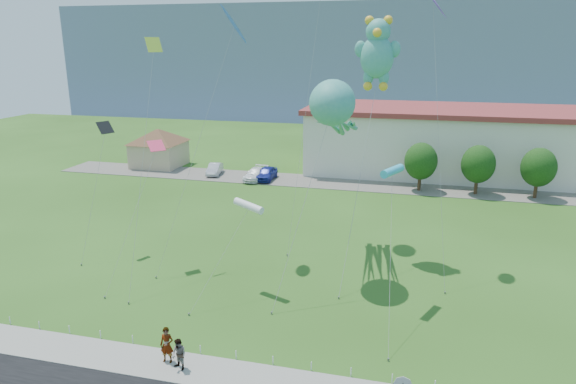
{
  "coord_description": "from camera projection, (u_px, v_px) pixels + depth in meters",
  "views": [
    {
      "loc": [
        9.34,
        -23.21,
        15.8
      ],
      "look_at": [
        1.44,
        8.0,
        6.51
      ],
      "focal_mm": 32.0,
      "sensor_mm": 36.0,
      "label": 1
    }
  ],
  "objects": [
    {
      "name": "pavilion",
      "position": [
        159.0,
        144.0,
        68.42
      ],
      "size": [
        9.2,
        9.2,
        5.0
      ],
      "color": "tan",
      "rests_on": "ground"
    },
    {
      "name": "sidewalk",
      "position": [
        207.0,
        372.0,
        25.63
      ],
      "size": [
        80.0,
        2.5,
        0.1
      ],
      "primitive_type": "cube",
      "color": "gray",
      "rests_on": "ground"
    },
    {
      "name": "small_kite_white",
      "position": [
        248.0,
        207.0,
        32.99
      ],
      "size": [
        2.76,
        5.62,
        6.23
      ],
      "color": "white",
      "rests_on": "ground"
    },
    {
      "name": "pedestrian_left",
      "position": [
        167.0,
        345.0,
        26.12
      ],
      "size": [
        0.74,
        0.52,
        1.93
      ],
      "primitive_type": "imported",
      "rotation": [
        0.0,
        0.0,
        0.09
      ],
      "color": "gray",
      "rests_on": "sidewalk"
    },
    {
      "name": "small_kite_purple",
      "position": [
        434.0,
        7.0,
        35.07
      ],
      "size": [
        3.0,
        7.24,
        19.45
      ],
      "color": "#7936D8",
      "rests_on": "ground"
    },
    {
      "name": "parked_car_blue",
      "position": [
        267.0,
        173.0,
        61.77
      ],
      "size": [
        1.89,
        4.58,
        1.55
      ],
      "primitive_type": "imported",
      "rotation": [
        0.0,
        0.0,
        -0.01
      ],
      "color": "navy",
      "rests_on": "parking_strip"
    },
    {
      "name": "small_kite_pink",
      "position": [
        151.0,
        161.0,
        36.14
      ],
      "size": [
        1.59,
        7.18,
        9.29
      ],
      "color": "#EA345E",
      "rests_on": "ground"
    },
    {
      "name": "tree_far",
      "position": [
        539.0,
        167.0,
        53.75
      ],
      "size": [
        3.6,
        3.6,
        5.47
      ],
      "color": "#3F2B19",
      "rests_on": "ground"
    },
    {
      "name": "parked_car_white",
      "position": [
        256.0,
        174.0,
        61.83
      ],
      "size": [
        2.2,
        4.87,
        1.38
      ],
      "primitive_type": "imported",
      "rotation": [
        0.0,
        0.0,
        -0.06
      ],
      "color": "white",
      "rests_on": "parking_strip"
    },
    {
      "name": "parked_car_silver",
      "position": [
        215.0,
        169.0,
        64.39
      ],
      "size": [
        2.11,
        4.28,
        1.35
      ],
      "primitive_type": "imported",
      "rotation": [
        0.0,
        0.0,
        0.17
      ],
      "color": "#BAB9C0",
      "rests_on": "parking_strip"
    },
    {
      "name": "pedestrian_right",
      "position": [
        179.0,
        355.0,
        25.53
      ],
      "size": [
        1.0,
        0.9,
        1.67
      ],
      "primitive_type": "imported",
      "rotation": [
        0.0,
        0.0,
        -0.42
      ],
      "color": "gray",
      "rests_on": "sidewalk"
    },
    {
      "name": "rope_fence",
      "position": [
        218.0,
        352.0,
        26.92
      ],
      "size": [
        26.05,
        0.05,
        0.5
      ],
      "color": "white",
      "rests_on": "ground"
    },
    {
      "name": "ground",
      "position": [
        227.0,
        343.0,
        28.2
      ],
      "size": [
        160.0,
        160.0,
        0.0
      ],
      "primitive_type": "plane",
      "color": "#284C15",
      "rests_on": "ground"
    },
    {
      "name": "small_kite_cyan",
      "position": [
        392.0,
        172.0,
        30.9
      ],
      "size": [
        0.94,
        8.2,
        8.88
      ],
      "color": "#2DADCB",
      "rests_on": "ground"
    },
    {
      "name": "small_kite_blue",
      "position": [
        232.0,
        30.0,
        36.44
      ],
      "size": [
        4.87,
        7.34,
        17.88
      ],
      "color": "blue",
      "rests_on": "ground"
    },
    {
      "name": "warehouse",
      "position": [
        558.0,
        145.0,
        61.91
      ],
      "size": [
        61.0,
        15.0,
        8.2
      ],
      "color": "beige",
      "rests_on": "ground"
    },
    {
      "name": "small_kite_yellow",
      "position": [
        151.0,
        77.0,
        35.41
      ],
      "size": [
        2.06,
        8.79,
        16.21
      ],
      "color": "#C8E936",
      "rests_on": "ground"
    },
    {
      "name": "small_kite_black",
      "position": [
        103.0,
        142.0,
        38.77
      ],
      "size": [
        1.29,
        4.56,
        10.17
      ],
      "color": "black",
      "rests_on": "ground"
    },
    {
      "name": "tree_near",
      "position": [
        421.0,
        161.0,
        56.57
      ],
      "size": [
        3.6,
        3.6,
        5.47
      ],
      "color": "#3F2B19",
      "rests_on": "ground"
    },
    {
      "name": "tree_mid",
      "position": [
        478.0,
        164.0,
        55.16
      ],
      "size": [
        3.6,
        3.6,
        5.47
      ],
      "color": "#3F2B19",
      "rests_on": "ground"
    },
    {
      "name": "parking_strip",
      "position": [
        332.0,
        183.0,
        60.79
      ],
      "size": [
        70.0,
        6.0,
        0.06
      ],
      "primitive_type": "cube",
      "color": "#59544C",
      "rests_on": "ground"
    },
    {
      "name": "teddy_bear_kite",
      "position": [
        377.0,
        52.0,
        36.92
      ],
      "size": [
        3.28,
        10.03,
        17.77
      ],
      "color": "teal",
      "rests_on": "ground"
    },
    {
      "name": "hill_ridge",
      "position": [
        386.0,
        57.0,
        136.51
      ],
      "size": [
        160.0,
        50.0,
        25.0
      ],
      "primitive_type": "cube",
      "color": "slate",
      "rests_on": "ground"
    },
    {
      "name": "octopus_kite",
      "position": [
        335.0,
        112.0,
        34.9
      ],
      "size": [
        3.91,
        13.9,
        13.65
      ],
      "color": "teal",
      "rests_on": "ground"
    }
  ]
}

